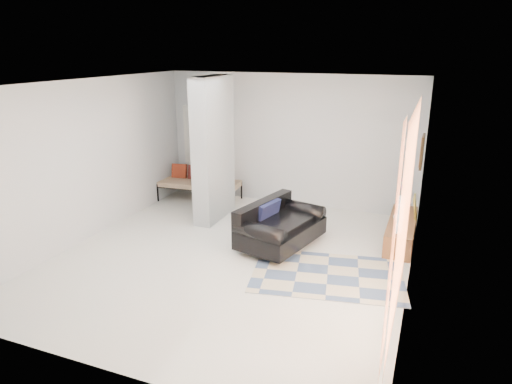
% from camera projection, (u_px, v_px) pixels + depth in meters
% --- Properties ---
extents(floor, '(6.00, 6.00, 0.00)m').
position_uv_depth(floor, '(232.00, 257.00, 7.50)').
color(floor, white).
rests_on(floor, ground).
extents(ceiling, '(6.00, 6.00, 0.00)m').
position_uv_depth(ceiling, '(229.00, 83.00, 6.65)').
color(ceiling, white).
rests_on(ceiling, wall_back).
extents(wall_back, '(6.00, 0.00, 6.00)m').
position_uv_depth(wall_back, '(289.00, 141.00, 9.74)').
color(wall_back, silver).
rests_on(wall_back, ground).
extents(wall_front, '(6.00, 0.00, 6.00)m').
position_uv_depth(wall_front, '(102.00, 252.00, 4.41)').
color(wall_front, silver).
rests_on(wall_front, ground).
extents(wall_left, '(0.00, 6.00, 6.00)m').
position_uv_depth(wall_left, '(89.00, 160.00, 8.04)').
color(wall_left, silver).
rests_on(wall_left, ground).
extents(wall_right, '(0.00, 6.00, 6.00)m').
position_uv_depth(wall_right, '(417.00, 196.00, 6.11)').
color(wall_right, silver).
rests_on(wall_right, ground).
extents(partition_column, '(0.35, 1.20, 2.80)m').
position_uv_depth(partition_column, '(213.00, 150.00, 8.88)').
color(partition_column, '#ABB0B2').
rests_on(partition_column, floor).
extents(hallway_door, '(0.85, 0.06, 2.04)m').
position_uv_depth(hallway_door, '(202.00, 151.00, 10.55)').
color(hallway_door, silver).
rests_on(hallway_door, floor).
extents(curtain, '(0.00, 2.55, 2.55)m').
position_uv_depth(curtain, '(405.00, 220.00, 5.11)').
color(curtain, '#F87E41').
rests_on(curtain, wall_right).
extents(wall_art, '(0.04, 0.45, 0.55)m').
position_uv_depth(wall_art, '(422.00, 152.00, 7.56)').
color(wall_art, '#32200D').
rests_on(wall_art, wall_right).
extents(media_console, '(0.45, 1.71, 0.80)m').
position_uv_depth(media_console, '(401.00, 231.00, 8.07)').
color(media_console, brown).
rests_on(media_console, floor).
extents(loveseat, '(1.29, 1.78, 0.76)m').
position_uv_depth(loveseat, '(278.00, 226.00, 7.87)').
color(loveseat, silver).
rests_on(loveseat, floor).
extents(daybed, '(1.83, 0.90, 0.77)m').
position_uv_depth(daybed, '(199.00, 182.00, 10.24)').
color(daybed, black).
rests_on(daybed, floor).
extents(area_rug, '(2.49, 1.89, 0.01)m').
position_uv_depth(area_rug, '(327.00, 275.00, 6.91)').
color(area_rug, beige).
rests_on(area_rug, floor).
extents(cylinder_lamp, '(0.11, 0.11, 0.62)m').
position_uv_depth(cylinder_lamp, '(400.00, 215.00, 7.38)').
color(cylinder_lamp, white).
rests_on(cylinder_lamp, media_console).
extents(bronze_figurine, '(0.13, 0.13, 0.23)m').
position_uv_depth(bronze_figurine, '(402.00, 208.00, 8.29)').
color(bronze_figurine, black).
rests_on(bronze_figurine, media_console).
extents(vase, '(0.22, 0.22, 0.21)m').
position_uv_depth(vase, '(400.00, 216.00, 7.91)').
color(vase, white).
rests_on(vase, media_console).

